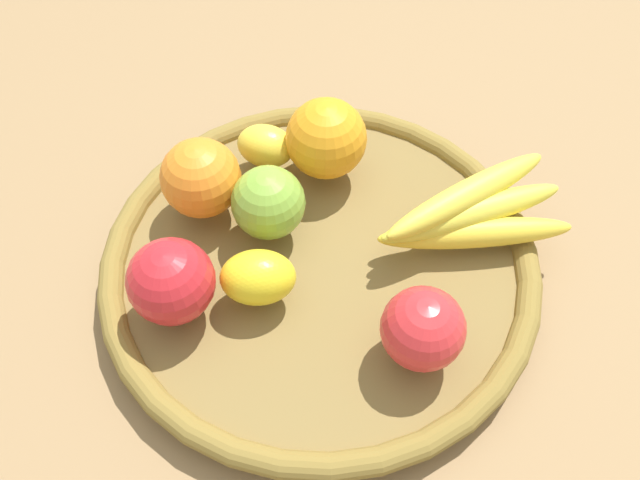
# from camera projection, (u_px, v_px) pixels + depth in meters

# --- Properties ---
(ground_plane) EXTENTS (2.40, 2.40, 0.00)m
(ground_plane) POSITION_uv_depth(u_px,v_px,m) (320.00, 274.00, 0.67)
(ground_plane) COLOR #91704A
(ground_plane) RESTS_ON ground
(basket) EXTENTS (0.43, 0.43, 0.04)m
(basket) POSITION_uv_depth(u_px,v_px,m) (320.00, 263.00, 0.65)
(basket) COLOR olive
(basket) RESTS_ON ground_plane
(apple_2) EXTENTS (0.10, 0.10, 0.08)m
(apple_2) POSITION_uv_depth(u_px,v_px,m) (171.00, 281.00, 0.57)
(apple_2) COLOR red
(apple_2) RESTS_ON basket
(orange_1) EXTENTS (0.08, 0.08, 0.08)m
(orange_1) POSITION_uv_depth(u_px,v_px,m) (201.00, 178.00, 0.64)
(orange_1) COLOR orange
(orange_1) RESTS_ON basket
(lemon_1) EXTENTS (0.05, 0.06, 0.04)m
(lemon_1) POSITION_uv_depth(u_px,v_px,m) (266.00, 146.00, 0.69)
(lemon_1) COLOR yellow
(lemon_1) RESTS_ON basket
(banana_bunch) EXTENTS (0.17, 0.18, 0.05)m
(banana_bunch) POSITION_uv_depth(u_px,v_px,m) (472.00, 214.00, 0.63)
(banana_bunch) COLOR yellow
(banana_bunch) RESTS_ON basket
(lemon_0) EXTENTS (0.07, 0.08, 0.05)m
(lemon_0) POSITION_uv_depth(u_px,v_px,m) (258.00, 277.00, 0.59)
(lemon_0) COLOR yellow
(lemon_0) RESTS_ON basket
(orange_0) EXTENTS (0.09, 0.09, 0.08)m
(orange_0) POSITION_uv_depth(u_px,v_px,m) (326.00, 139.00, 0.67)
(orange_0) COLOR orange
(orange_0) RESTS_ON basket
(apple_0) EXTENTS (0.10, 0.10, 0.07)m
(apple_0) POSITION_uv_depth(u_px,v_px,m) (268.00, 203.00, 0.62)
(apple_0) COLOR #80AF3A
(apple_0) RESTS_ON basket
(apple_1) EXTENTS (0.08, 0.08, 0.07)m
(apple_1) POSITION_uv_depth(u_px,v_px,m) (423.00, 329.00, 0.54)
(apple_1) COLOR red
(apple_1) RESTS_ON basket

